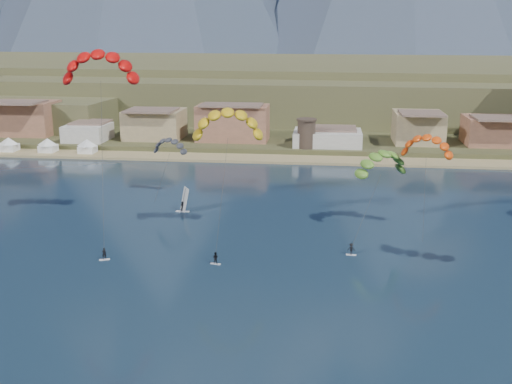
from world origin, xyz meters
TOP-DOWN VIEW (x-y plane):
  - ground at (0.00, 0.00)m, footprint 2400.00×2400.00m
  - beach at (0.00, 106.00)m, footprint 2200.00×12.00m
  - land at (0.00, 560.00)m, footprint 2200.00×900.00m
  - foothills at (22.39, 232.47)m, footprint 940.00×210.00m
  - town at (-40.00, 122.00)m, footprint 400.00×24.00m
  - watchtower at (5.00, 114.00)m, footprint 5.82×5.82m
  - beach_tents at (-76.25, 106.00)m, footprint 43.40×6.40m
  - kitesurfer_red at (-28.50, 41.53)m, footprint 14.64×21.46m
  - kitesurfer_yellow at (-5.74, 39.49)m, footprint 13.33×18.43m
  - kitesurfer_green at (21.06, 47.47)m, footprint 12.07×21.28m
  - distant_kite_dark at (-22.99, 65.94)m, footprint 8.45×6.25m
  - distant_kite_orange at (28.75, 46.62)m, footprint 10.17×7.35m
  - windsurfer at (-17.11, 52.67)m, footprint 2.81×3.06m

SIDE VIEW (x-z plane):
  - ground at x=0.00m, z-range 0.00..0.00m
  - land at x=0.00m, z-range -2.00..2.00m
  - beach at x=0.00m, z-range -0.20..0.70m
  - windsurfer at x=-17.11m, z-range -0.90..4.01m
  - beach_tents at x=-76.25m, z-range 1.21..6.21m
  - watchtower at x=5.00m, z-range 2.07..10.67m
  - town at x=-40.00m, z-range 2.00..14.00m
  - foothills at x=22.39m, z-range 0.08..18.08m
  - distant_kite_dark at x=-22.99m, z-range 4.16..18.77m
  - kitesurfer_green at x=21.06m, z-range 2.98..22.33m
  - distant_kite_orange at x=28.75m, z-range 6.56..25.83m
  - kitesurfer_yellow at x=-5.74m, z-range 7.96..33.35m
  - kitesurfer_red at x=-28.50m, z-range 12.55..47.60m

